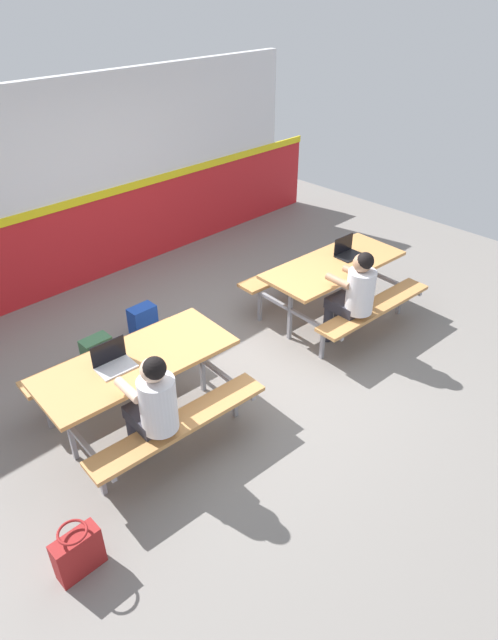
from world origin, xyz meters
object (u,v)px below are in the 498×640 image
object	(u,v)px
picnic_table_right	(333,276)
tote_bag_bright	(78,553)
laptop_silver	(113,362)
backpack_dark	(98,356)
laptop_dark	(347,252)
picnic_table_left	(138,374)
satchel_spare	(143,324)
student_nearer	(153,403)
student_further	(354,292)

from	to	relation	value
picnic_table_right	tote_bag_bright	xyz separation A→B (m)	(-3.92, -0.86, -0.38)
laptop_silver	backpack_dark	size ratio (longest dim) A/B	0.76
tote_bag_bright	picnic_table_right	bearing A→B (deg)	12.35
backpack_dark	laptop_dark	bearing A→B (deg)	-19.11
laptop_silver	laptop_dark	distance (m)	3.18
laptop_dark	backpack_dark	distance (m)	3.10
backpack_dark	picnic_table_left	bearing A→B (deg)	-96.09
satchel_spare	picnic_table_left	bearing A→B (deg)	-125.54
student_nearer	tote_bag_bright	bearing A→B (deg)	-158.50
laptop_dark	student_further	bearing A→B (deg)	-137.59
picnic_table_left	picnic_table_right	bearing A→B (deg)	-1.62
laptop_silver	laptop_dark	size ratio (longest dim) A/B	1.00
picnic_table_left	laptop_dark	distance (m)	2.99
backpack_dark	laptop_silver	bearing A→B (deg)	-108.19
laptop_silver	satchel_spare	size ratio (longest dim) A/B	0.76
picnic_table_right	student_further	distance (m)	0.65
student_further	backpack_dark	world-z (taller)	student_further
picnic_table_right	satchel_spare	xyz separation A→B (m)	(-1.91, 1.19, -0.36)
picnic_table_left	student_nearer	xyz separation A→B (m)	(-0.22, -0.54, 0.13)
laptop_silver	picnic_table_right	bearing A→B (deg)	-2.48
tote_bag_bright	satchel_spare	bearing A→B (deg)	45.65
student_further	laptop_silver	bearing A→B (deg)	165.50
satchel_spare	student_further	bearing A→B (deg)	-47.76
picnic_table_left	laptop_silver	size ratio (longest dim) A/B	5.43
laptop_silver	backpack_dark	bearing A→B (deg)	71.81
laptop_dark	backpack_dark	size ratio (longest dim) A/B	0.76
picnic_table_left	backpack_dark	size ratio (longest dim) A/B	4.10
picnic_table_right	tote_bag_bright	size ratio (longest dim) A/B	4.20
satchel_spare	student_nearer	bearing A→B (deg)	-121.41
picnic_table_left	student_further	bearing A→B (deg)	-14.52
picnic_table_right	student_further	bearing A→B (deg)	-122.41
picnic_table_left	tote_bag_bright	bearing A→B (deg)	-142.27
tote_bag_bright	student_further	bearing A→B (deg)	5.13
student_further	satchel_spare	bearing A→B (deg)	132.24
laptop_silver	laptop_dark	bearing A→B (deg)	-1.88
backpack_dark	satchel_spare	bearing A→B (deg)	14.05
student_nearer	backpack_dark	xyz separation A→B (m)	(0.32, 1.49, -0.49)
student_nearer	backpack_dark	bearing A→B (deg)	77.96
picnic_table_left	student_nearer	distance (m)	0.60
laptop_silver	picnic_table_left	bearing A→B (deg)	-14.22
student_further	satchel_spare	xyz separation A→B (m)	(-1.57, 1.73, -0.49)
student_nearer	backpack_dark	size ratio (longest dim) A/B	2.74
picnic_table_right	laptop_dark	xyz separation A→B (m)	(0.27, 0.02, 0.21)
picnic_table_left	student_further	distance (m)	2.45
laptop_silver	tote_bag_bright	size ratio (longest dim) A/B	0.77
student_further	satchel_spare	size ratio (longest dim) A/B	2.74
student_further	laptop_silver	distance (m)	2.65
backpack_dark	student_further	bearing A→B (deg)	-34.44
laptop_dark	tote_bag_bright	distance (m)	4.33
laptop_silver	backpack_dark	distance (m)	1.10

